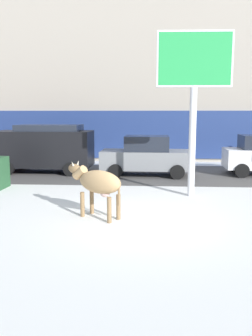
{
  "coord_description": "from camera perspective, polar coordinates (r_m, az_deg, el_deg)",
  "views": [
    {
      "loc": [
        0.15,
        -9.16,
        2.91
      ],
      "look_at": [
        -0.59,
        2.36,
        1.1
      ],
      "focal_mm": 38.13,
      "sensor_mm": 36.0,
      "label": 1
    }
  ],
  "objects": [
    {
      "name": "ground_plane",
      "position": [
        9.62,
        2.63,
        -8.72
      ],
      "size": [
        120.0,
        120.0,
        0.0
      ],
      "primitive_type": "plane",
      "color": "white"
    },
    {
      "name": "road_strip",
      "position": [
        16.97,
        3.12,
        -0.96
      ],
      "size": [
        60.0,
        5.6,
        0.01
      ],
      "primitive_type": "cube",
      "color": "#514F4C",
      "rests_on": "ground"
    },
    {
      "name": "building_facade",
      "position": [
        24.44,
        3.45,
        17.31
      ],
      "size": [
        44.0,
        6.1,
        13.0
      ],
      "color": "#A39989",
      "rests_on": "ground"
    },
    {
      "name": "cow_tan",
      "position": [
        9.85,
        -4.51,
        -2.35
      ],
      "size": [
        1.81,
        1.39,
        1.54
      ],
      "color": "tan",
      "rests_on": "ground"
    },
    {
      "name": "billboard",
      "position": [
        12.52,
        10.87,
        15.2
      ],
      "size": [
        2.53,
        0.3,
        5.56
      ],
      "color": "silver",
      "rests_on": "ground"
    },
    {
      "name": "car_black_van",
      "position": [
        17.72,
        -12.88,
        3.29
      ],
      "size": [
        4.63,
        2.18,
        2.32
      ],
      "color": "black",
      "rests_on": "ground"
    },
    {
      "name": "car_grey_sedan",
      "position": [
        16.5,
        3.33,
        1.93
      ],
      "size": [
        4.23,
        2.04,
        1.84
      ],
      "color": "slate",
      "rests_on": "ground"
    },
    {
      "name": "pedestrian_near_billboard",
      "position": [
        21.64,
        -18.55,
        3.07
      ],
      "size": [
        0.36,
        0.24,
        1.73
      ],
      "color": "#282833",
      "rests_on": "ground"
    },
    {
      "name": "pedestrian_by_cars",
      "position": [
        20.6,
        -9.81,
        3.13
      ],
      "size": [
        0.36,
        0.24,
        1.73
      ],
      "color": "#282833",
      "rests_on": "ground"
    }
  ]
}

